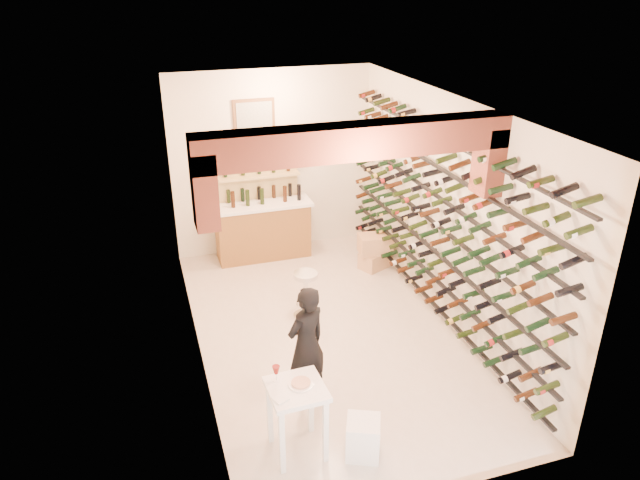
{
  "coord_description": "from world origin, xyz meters",
  "views": [
    {
      "loc": [
        -2.22,
        -6.67,
        4.66
      ],
      "look_at": [
        0.0,
        0.3,
        1.3
      ],
      "focal_mm": 33.2,
      "sensor_mm": 36.0,
      "label": 1
    }
  ],
  "objects_px": {
    "wine_rack": "(433,218)",
    "tasting_table": "(296,399)",
    "person": "(306,344)",
    "chrome_barstool": "(306,292)",
    "crate_lower": "(374,260)",
    "white_stool": "(363,438)",
    "back_counter": "(263,229)"
  },
  "relations": [
    {
      "from": "person",
      "to": "crate_lower",
      "type": "xyz_separation_m",
      "value": [
        2.05,
        2.85,
        -0.59
      ]
    },
    {
      "from": "wine_rack",
      "to": "person",
      "type": "relative_size",
      "value": 3.87
    },
    {
      "from": "wine_rack",
      "to": "crate_lower",
      "type": "bearing_deg",
      "value": 94.57
    },
    {
      "from": "wine_rack",
      "to": "chrome_barstool",
      "type": "relative_size",
      "value": 7.93
    },
    {
      "from": "person",
      "to": "chrome_barstool",
      "type": "xyz_separation_m",
      "value": [
        0.49,
        1.71,
        -0.32
      ]
    },
    {
      "from": "person",
      "to": "white_stool",
      "type": "bearing_deg",
      "value": 79.82
    },
    {
      "from": "wine_rack",
      "to": "crate_lower",
      "type": "height_order",
      "value": "wine_rack"
    },
    {
      "from": "chrome_barstool",
      "to": "crate_lower",
      "type": "distance_m",
      "value": 1.95
    },
    {
      "from": "chrome_barstool",
      "to": "crate_lower",
      "type": "relative_size",
      "value": 1.49
    },
    {
      "from": "chrome_barstool",
      "to": "white_stool",
      "type": "bearing_deg",
      "value": -94.09
    },
    {
      "from": "wine_rack",
      "to": "crate_lower",
      "type": "xyz_separation_m",
      "value": [
        -0.13,
        1.64,
        -1.4
      ]
    },
    {
      "from": "tasting_table",
      "to": "white_stool",
      "type": "bearing_deg",
      "value": -24.16
    },
    {
      "from": "wine_rack",
      "to": "tasting_table",
      "type": "xyz_separation_m",
      "value": [
        -2.53,
        -2.04,
        -0.87
      ]
    },
    {
      "from": "tasting_table",
      "to": "person",
      "type": "xyz_separation_m",
      "value": [
        0.35,
        0.82,
        0.05
      ]
    },
    {
      "from": "wine_rack",
      "to": "back_counter",
      "type": "height_order",
      "value": "wine_rack"
    },
    {
      "from": "person",
      "to": "chrome_barstool",
      "type": "bearing_deg",
      "value": -131.47
    },
    {
      "from": "back_counter",
      "to": "chrome_barstool",
      "type": "distance_m",
      "value": 2.16
    },
    {
      "from": "back_counter",
      "to": "white_stool",
      "type": "height_order",
      "value": "back_counter"
    },
    {
      "from": "tasting_table",
      "to": "person",
      "type": "relative_size",
      "value": 0.68
    },
    {
      "from": "wine_rack",
      "to": "chrome_barstool",
      "type": "xyz_separation_m",
      "value": [
        -1.69,
        0.49,
        -1.13
      ]
    },
    {
      "from": "back_counter",
      "to": "crate_lower",
      "type": "relative_size",
      "value": 3.53
    },
    {
      "from": "wine_rack",
      "to": "chrome_barstool",
      "type": "bearing_deg",
      "value": 163.73
    },
    {
      "from": "person",
      "to": "crate_lower",
      "type": "bearing_deg",
      "value": -151.05
    },
    {
      "from": "white_stool",
      "to": "person",
      "type": "height_order",
      "value": "person"
    },
    {
      "from": "wine_rack",
      "to": "tasting_table",
      "type": "height_order",
      "value": "wine_rack"
    },
    {
      "from": "white_stool",
      "to": "person",
      "type": "relative_size",
      "value": 0.29
    },
    {
      "from": "wine_rack",
      "to": "person",
      "type": "height_order",
      "value": "wine_rack"
    },
    {
      "from": "wine_rack",
      "to": "person",
      "type": "xyz_separation_m",
      "value": [
        -2.18,
        -1.22,
        -0.81
      ]
    },
    {
      "from": "tasting_table",
      "to": "crate_lower",
      "type": "xyz_separation_m",
      "value": [
        2.4,
        3.67,
        -0.54
      ]
    },
    {
      "from": "white_stool",
      "to": "chrome_barstool",
      "type": "height_order",
      "value": "chrome_barstool"
    },
    {
      "from": "white_stool",
      "to": "chrome_barstool",
      "type": "relative_size",
      "value": 0.6
    },
    {
      "from": "wine_rack",
      "to": "back_counter",
      "type": "xyz_separation_m",
      "value": [
        -1.83,
        2.65,
        -1.02
      ]
    }
  ]
}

